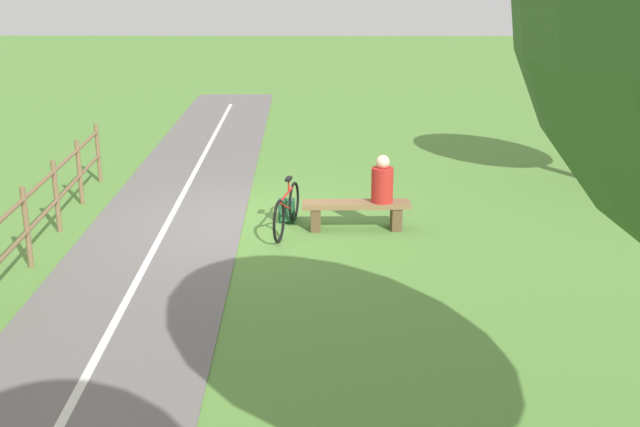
{
  "coord_description": "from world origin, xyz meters",
  "views": [
    {
      "loc": [
        -1.32,
        12.2,
        3.98
      ],
      "look_at": [
        -1.23,
        2.92,
        1.07
      ],
      "focal_mm": 43.08,
      "sensor_mm": 36.0,
      "label": 1
    }
  ],
  "objects_px": {
    "backpack": "(287,211)",
    "tree_far_right": "(620,36)",
    "person_seated": "(382,182)",
    "bicycle": "(287,210)",
    "bench": "(356,210)"
  },
  "relations": [
    {
      "from": "bicycle",
      "to": "tree_far_right",
      "type": "distance_m",
      "value": 7.24
    },
    {
      "from": "person_seated",
      "to": "backpack",
      "type": "height_order",
      "value": "person_seated"
    },
    {
      "from": "bench",
      "to": "tree_far_right",
      "type": "xyz_separation_m",
      "value": [
        -4.99,
        -2.88,
        2.54
      ]
    },
    {
      "from": "bench",
      "to": "tree_far_right",
      "type": "bearing_deg",
      "value": -152.11
    },
    {
      "from": "bench",
      "to": "person_seated",
      "type": "height_order",
      "value": "person_seated"
    },
    {
      "from": "person_seated",
      "to": "backpack",
      "type": "relative_size",
      "value": 1.99
    },
    {
      "from": "tree_far_right",
      "to": "backpack",
      "type": "bearing_deg",
      "value": 22.27
    },
    {
      "from": "bench",
      "to": "backpack",
      "type": "distance_m",
      "value": 1.21
    },
    {
      "from": "person_seated",
      "to": "tree_far_right",
      "type": "relative_size",
      "value": 0.19
    },
    {
      "from": "bicycle",
      "to": "tree_far_right",
      "type": "height_order",
      "value": "tree_far_right"
    },
    {
      "from": "backpack",
      "to": "bench",
      "type": "bearing_deg",
      "value": 162.28
    },
    {
      "from": "backpack",
      "to": "tree_far_right",
      "type": "relative_size",
      "value": 0.09
    },
    {
      "from": "person_seated",
      "to": "bicycle",
      "type": "distance_m",
      "value": 1.59
    },
    {
      "from": "backpack",
      "to": "bicycle",
      "type": "bearing_deg",
      "value": 93.52
    },
    {
      "from": "person_seated",
      "to": "tree_far_right",
      "type": "bearing_deg",
      "value": -150.05
    }
  ]
}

